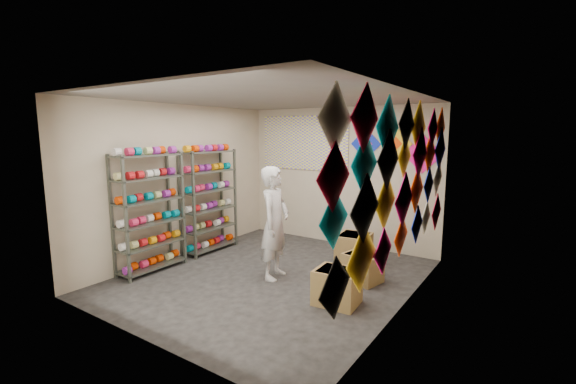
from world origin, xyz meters
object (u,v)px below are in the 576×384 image
Objects in this scene: shelf_rack_front at (149,213)px; shopkeeper at (275,223)px; carton_c at (354,249)px; shelf_rack_back at (209,201)px; carton_a at (337,287)px; carton_b at (362,268)px.

shopkeeper is at bearing 25.46° from shelf_rack_front.
carton_c is at bearing 40.02° from shelf_rack_front.
shelf_rack_front is at bearing -90.00° from shelf_rack_back.
shelf_rack_back is 2.79m from carton_c.
shopkeeper reaches higher than carton_c.
shelf_rack_back is (0.00, 1.30, 0.00)m from shelf_rack_front.
carton_a is 1.07× the size of carton_b.
shelf_rack_back is at bearing -168.96° from carton_c.
shelf_rack_front reaches higher than carton_b.
carton_a is at bearing -115.31° from shopkeeper.
shelf_rack_back is at bearing 65.66° from shopkeeper.
shelf_rack_front reaches higher than shopkeeper.
carton_b is at bearing 25.88° from shelf_rack_front.
shelf_rack_back reaches higher than shopkeeper.
carton_a is at bearing -75.38° from carton_b.
shelf_rack_front is 3.43m from carton_b.
carton_a is at bearing -80.56° from carton_c.
carton_c is at bearing -40.96° from shopkeeper.
shelf_rack_back is 3.69× the size of carton_b.
shelf_rack_back is 3.11m from carton_b.
shelf_rack_back is at bearing 90.00° from shelf_rack_front.
shelf_rack_front is at bearing -147.33° from carton_c.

